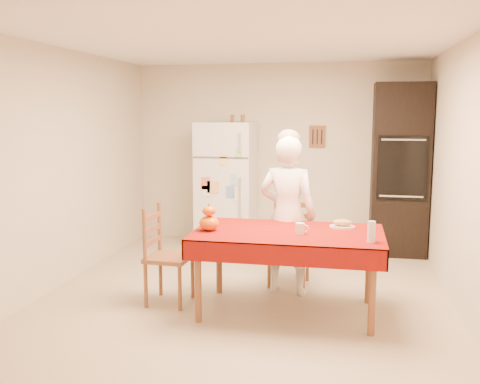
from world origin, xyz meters
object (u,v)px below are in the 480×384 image
(dining_table, at_px, (288,239))
(pumpkin_lower, at_px, (209,223))
(oven_cabinet, at_px, (400,170))
(bread_plate, at_px, (342,227))
(wine_glass, at_px, (371,232))
(chair_far, at_px, (290,237))
(chair_left, at_px, (163,251))
(refrigerator, at_px, (227,185))
(coffee_mug, at_px, (300,228))
(seated_woman, at_px, (288,215))

(dining_table, xyz_separation_m, pumpkin_lower, (-0.71, -0.11, 0.14))
(oven_cabinet, distance_m, pumpkin_lower, 3.14)
(bread_plate, bearing_deg, oven_cabinet, 72.10)
(dining_table, distance_m, wine_glass, 0.78)
(chair_far, xyz_separation_m, pumpkin_lower, (-0.64, -0.97, 0.32))
(chair_left, bearing_deg, oven_cabinet, -42.41)
(refrigerator, distance_m, wine_glass, 3.19)
(chair_left, bearing_deg, coffee_mug, -92.04)
(chair_far, relative_size, coffee_mug, 9.50)
(bread_plate, bearing_deg, pumpkin_lower, -163.29)
(dining_table, distance_m, chair_left, 1.22)
(dining_table, height_order, wine_glass, wine_glass)
(seated_woman, distance_m, pumpkin_lower, 0.92)
(bread_plate, bearing_deg, wine_glass, -64.77)
(oven_cabinet, xyz_separation_m, bread_plate, (-0.69, -2.15, -0.33))
(chair_far, xyz_separation_m, wine_glass, (0.79, -1.13, 0.34))
(seated_woman, height_order, pumpkin_lower, seated_woman)
(pumpkin_lower, bearing_deg, coffee_mug, 1.43)
(coffee_mug, xyz_separation_m, pumpkin_lower, (-0.82, -0.02, 0.02))
(refrigerator, xyz_separation_m, wine_glass, (1.83, -2.61, -0.00))
(oven_cabinet, distance_m, seated_woman, 2.24)
(chair_far, xyz_separation_m, coffee_mug, (0.19, -0.95, 0.30))
(seated_woman, bearing_deg, bread_plate, 159.28)
(seated_woman, bearing_deg, dining_table, 105.20)
(coffee_mug, distance_m, pumpkin_lower, 0.82)
(dining_table, bearing_deg, chair_far, 94.70)
(oven_cabinet, relative_size, chair_far, 2.32)
(oven_cabinet, height_order, pumpkin_lower, oven_cabinet)
(coffee_mug, bearing_deg, wine_glass, -16.20)
(dining_table, distance_m, pumpkin_lower, 0.73)
(refrigerator, relative_size, pumpkin_lower, 9.38)
(seated_woman, distance_m, wine_glass, 1.13)
(dining_table, bearing_deg, bread_plate, 27.39)
(pumpkin_lower, distance_m, bread_plate, 1.24)
(refrigerator, height_order, bread_plate, refrigerator)
(pumpkin_lower, bearing_deg, oven_cabinet, 53.05)
(chair_left, bearing_deg, chair_far, -50.74)
(refrigerator, relative_size, seated_woman, 1.06)
(refrigerator, xyz_separation_m, coffee_mug, (1.22, -2.44, -0.04))
(dining_table, relative_size, chair_left, 1.79)
(chair_left, bearing_deg, seated_woman, -62.35)
(bread_plate, bearing_deg, chair_left, -172.26)
(chair_left, distance_m, seated_woman, 1.29)
(refrigerator, distance_m, chair_far, 1.84)
(seated_woman, bearing_deg, refrigerator, -51.75)
(refrigerator, xyz_separation_m, dining_table, (1.11, -2.35, -0.16))
(dining_table, xyz_separation_m, coffee_mug, (0.11, -0.09, 0.12))
(chair_left, bearing_deg, wine_glass, -95.76)
(oven_cabinet, relative_size, coffee_mug, 22.00)
(seated_woman, xyz_separation_m, coffee_mug, (0.18, -0.64, 0.01))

